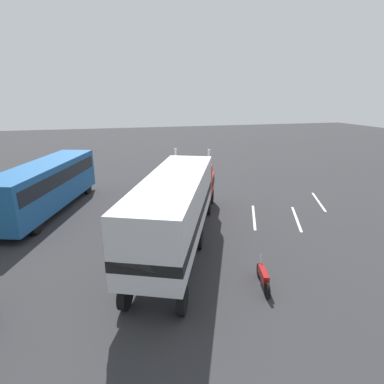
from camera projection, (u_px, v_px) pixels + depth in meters
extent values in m
plane|color=#2D2D30|center=(196.00, 212.00, 21.76)|extent=(120.00, 120.00, 0.00)
cube|color=silver|center=(254.00, 217.00, 20.82)|extent=(4.10, 1.90, 0.01)
cube|color=silver|center=(296.00, 218.00, 20.55)|extent=(4.06, 1.99, 0.01)
cube|color=silver|center=(319.00, 202.00, 23.81)|extent=(4.10, 1.91, 0.01)
cube|color=#B21919|center=(196.00, 182.00, 22.82)|extent=(2.63, 3.00, 1.20)
cube|color=#B21919|center=(193.00, 181.00, 21.16)|extent=(2.26, 2.85, 2.20)
cube|color=silver|center=(198.00, 179.00, 23.71)|extent=(0.89, 1.97, 1.08)
cube|color=black|center=(196.00, 181.00, 22.80)|extent=(2.65, 3.04, 0.36)
cylinder|color=silver|center=(176.00, 174.00, 20.61)|extent=(0.18, 0.18, 3.40)
cylinder|color=silver|center=(209.00, 175.00, 20.31)|extent=(0.18, 0.18, 3.40)
cube|color=silver|center=(175.00, 205.00, 15.00)|extent=(10.68, 6.48, 2.80)
cube|color=black|center=(175.00, 213.00, 15.13)|extent=(10.70, 6.52, 0.44)
cylinder|color=silver|center=(176.00, 196.00, 22.11)|extent=(1.45, 1.10, 0.64)
cylinder|color=black|center=(182.00, 195.00, 23.60)|extent=(1.13, 0.70, 1.10)
cylinder|color=black|center=(211.00, 196.00, 23.30)|extent=(1.13, 0.70, 1.10)
cylinder|color=black|center=(177.00, 205.00, 21.43)|extent=(1.13, 0.70, 1.10)
cylinder|color=black|center=(208.00, 207.00, 21.13)|extent=(1.13, 0.70, 1.10)
cylinder|color=black|center=(159.00, 236.00, 16.75)|extent=(1.13, 0.70, 1.10)
cylinder|color=black|center=(200.00, 239.00, 16.45)|extent=(1.13, 0.70, 1.10)
cylinder|color=black|center=(125.00, 295.00, 11.80)|extent=(1.13, 0.70, 1.10)
cylinder|color=black|center=(182.00, 301.00, 11.49)|extent=(1.13, 0.70, 1.10)
cylinder|color=#2D3347|center=(136.00, 233.00, 17.38)|extent=(0.18, 0.18, 0.82)
cylinder|color=#2D3347|center=(135.00, 235.00, 17.24)|extent=(0.18, 0.18, 0.82)
cylinder|color=gray|center=(135.00, 222.00, 17.10)|extent=(0.34, 0.34, 0.58)
sphere|color=tan|center=(134.00, 216.00, 16.98)|extent=(0.23, 0.23, 0.23)
cube|color=black|center=(132.00, 221.00, 17.16)|extent=(0.31, 0.28, 0.36)
cube|color=#1E5999|center=(46.00, 184.00, 21.30)|extent=(11.24, 5.87, 2.90)
cube|color=black|center=(45.00, 176.00, 21.12)|extent=(10.63, 5.70, 0.90)
cylinder|color=black|center=(61.00, 187.00, 25.70)|extent=(1.04, 0.58, 1.00)
cylinder|color=black|center=(87.00, 188.00, 25.57)|extent=(1.04, 0.58, 1.00)
cylinder|color=black|center=(36.00, 226.00, 18.14)|extent=(1.04, 0.58, 1.00)
cylinder|color=black|center=(259.00, 271.00, 13.84)|extent=(0.66, 0.26, 0.66)
cylinder|color=black|center=(267.00, 290.00, 12.46)|extent=(0.66, 0.26, 0.66)
cube|color=maroon|center=(263.00, 274.00, 13.07)|extent=(1.13, 0.50, 0.36)
cylinder|color=silver|center=(260.00, 263.00, 13.61)|extent=(0.29, 0.14, 0.69)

